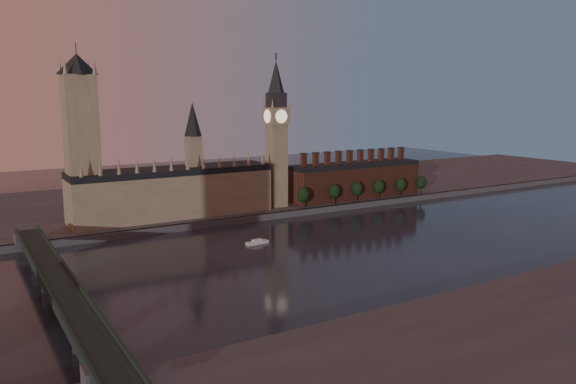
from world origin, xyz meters
The scene contains 14 objects.
ground centered at (0.00, 0.00, 0.00)m, with size 900.00×900.00×0.00m, color black.
north_bank centered at (0.00, 178.04, 2.00)m, with size 900.00×182.00×4.00m.
palace_of_westminster centered at (-64.41, 114.91, 21.63)m, with size 130.00×30.30×74.00m.
victoria_tower centered at (-120.00, 115.00, 59.09)m, with size 24.00×24.00×108.00m.
big_ben centered at (10.00, 110.00, 56.83)m, with size 15.00×15.00×107.00m.
chimney_block centered at (80.00, 110.00, 17.82)m, with size 110.00×25.00×37.00m.
embankment_tree_0 centered at (22.29, 93.53, 13.47)m, with size 8.60×8.60×14.88m.
embankment_tree_1 centered at (49.61, 94.65, 13.47)m, with size 8.60×8.60×14.88m.
embankment_tree_2 centered at (70.86, 95.06, 13.47)m, with size 8.60×8.60×14.88m.
embankment_tree_3 centered at (91.53, 94.68, 13.47)m, with size 8.60×8.60×14.88m.
embankment_tree_4 centered at (112.91, 93.81, 13.47)m, with size 8.60×8.60×14.88m.
embankment_tree_5 centered at (135.05, 93.85, 13.47)m, with size 8.60×8.60×14.88m.
westminster_bridge centered at (-155.00, -2.70, 7.44)m, with size 14.00×200.00×11.55m.
river_boat centered at (-44.08, 37.93, 1.02)m, with size 13.62×4.97×2.67m.
Camera 1 is at (-186.98, -231.83, 81.49)m, focal length 35.00 mm.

